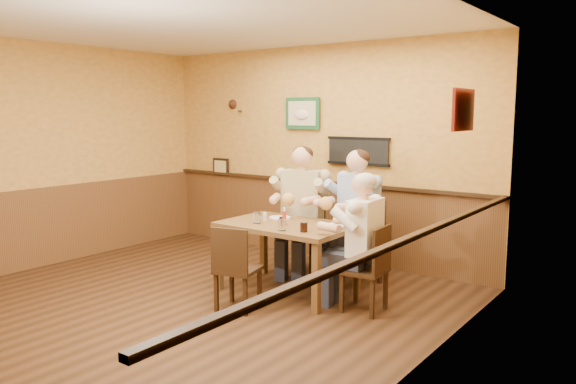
% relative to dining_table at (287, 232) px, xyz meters
% --- Properties ---
extents(room, '(5.02, 5.03, 2.81)m').
position_rel_dining_table_xyz_m(room, '(-0.47, -0.86, 1.03)').
color(room, black).
rests_on(room, ground).
extents(dining_table, '(1.40, 0.90, 0.75)m').
position_rel_dining_table_xyz_m(dining_table, '(0.00, 0.00, 0.00)').
color(dining_table, brown).
rests_on(dining_table, ground).
extents(chair_back_left, '(0.54, 0.54, 0.96)m').
position_rel_dining_table_xyz_m(chair_back_left, '(-0.28, 0.70, -0.18)').
color(chair_back_left, '#322010').
rests_on(chair_back_left, ground).
extents(chair_back_right, '(0.57, 0.57, 0.96)m').
position_rel_dining_table_xyz_m(chair_back_right, '(0.46, 0.74, -0.18)').
color(chair_back_right, '#322010').
rests_on(chair_back_right, ground).
extents(chair_right_end, '(0.42, 0.42, 0.85)m').
position_rel_dining_table_xyz_m(chair_right_end, '(0.97, -0.05, -0.23)').
color(chair_right_end, '#322010').
rests_on(chair_right_end, ground).
extents(chair_near_side, '(0.47, 0.47, 0.84)m').
position_rel_dining_table_xyz_m(chair_near_side, '(-0.05, -0.74, -0.24)').
color(chair_near_side, '#322010').
rests_on(chair_near_side, ground).
extents(diner_tan_shirt, '(0.78, 0.78, 1.38)m').
position_rel_dining_table_xyz_m(diner_tan_shirt, '(-0.28, 0.70, 0.03)').
color(diner_tan_shirt, '#C3B486').
rests_on(diner_tan_shirt, ground).
extents(diner_blue_polo, '(0.81, 0.81, 1.37)m').
position_rel_dining_table_xyz_m(diner_blue_polo, '(0.46, 0.74, 0.02)').
color(diner_blue_polo, '#90A9D9').
rests_on(diner_blue_polo, ground).
extents(diner_white_elder, '(0.60, 0.60, 1.22)m').
position_rel_dining_table_xyz_m(diner_white_elder, '(0.97, -0.05, -0.05)').
color(diner_white_elder, white).
rests_on(diner_white_elder, ground).
extents(water_glass_left, '(0.10, 0.10, 0.12)m').
position_rel_dining_table_xyz_m(water_glass_left, '(-0.25, -0.19, 0.15)').
color(water_glass_left, white).
rests_on(water_glass_left, dining_table).
extents(water_glass_mid, '(0.09, 0.09, 0.11)m').
position_rel_dining_table_xyz_m(water_glass_mid, '(0.18, -0.33, 0.15)').
color(water_glass_mid, silver).
rests_on(water_glass_mid, dining_table).
extents(cola_tumbler, '(0.10, 0.10, 0.10)m').
position_rel_dining_table_xyz_m(cola_tumbler, '(0.40, -0.25, 0.14)').
color(cola_tumbler, black).
rests_on(cola_tumbler, dining_table).
extents(hot_sauce_bottle, '(0.05, 0.05, 0.17)m').
position_rel_dining_table_xyz_m(hot_sauce_bottle, '(0.05, -0.11, 0.18)').
color(hot_sauce_bottle, red).
rests_on(hot_sauce_bottle, dining_table).
extents(salt_shaker, '(0.05, 0.05, 0.10)m').
position_rel_dining_table_xyz_m(salt_shaker, '(-0.27, -0.04, 0.14)').
color(salt_shaker, silver).
rests_on(salt_shaker, dining_table).
extents(pepper_shaker, '(0.04, 0.04, 0.09)m').
position_rel_dining_table_xyz_m(pepper_shaker, '(-0.00, -0.11, 0.14)').
color(pepper_shaker, black).
rests_on(pepper_shaker, dining_table).
extents(plate_far_left, '(0.30, 0.30, 0.02)m').
position_rel_dining_table_xyz_m(plate_far_left, '(-0.24, 0.19, 0.10)').
color(plate_far_left, white).
rests_on(plate_far_left, dining_table).
extents(plate_far_right, '(0.29, 0.29, 0.02)m').
position_rel_dining_table_xyz_m(plate_far_right, '(0.52, 0.22, 0.10)').
color(plate_far_right, white).
rests_on(plate_far_right, dining_table).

